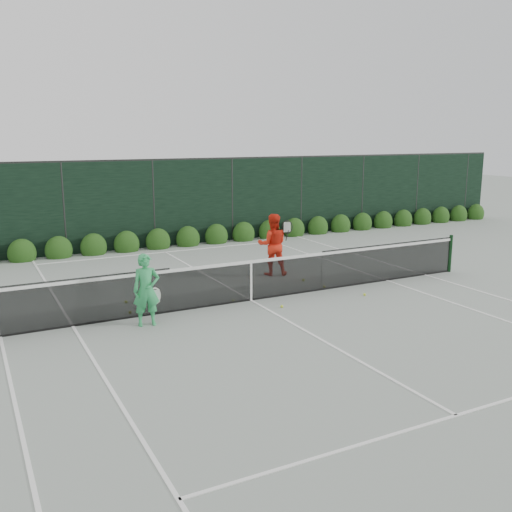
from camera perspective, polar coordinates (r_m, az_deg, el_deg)
ground at (r=13.61m, az=-0.49°, el=-4.47°), size 80.00×80.00×0.00m
tennis_net at (r=13.46m, az=-0.59°, el=-2.32°), size 12.90×0.10×1.07m
player_woman at (r=11.91m, az=-10.90°, el=-3.36°), size 0.64×0.43×1.50m
player_man at (r=15.91m, az=1.67°, el=1.16°), size 1.02×0.92×1.73m
court_lines at (r=13.61m, az=-0.49°, el=-4.45°), size 11.03×23.83×0.01m
windscreen_fence at (r=10.95m, az=5.90°, el=-0.43°), size 32.00×21.07×3.06m
hedge_row at (r=20.03m, az=-9.77°, el=1.42°), size 31.66×0.65×0.94m
tennis_balls at (r=13.79m, az=-0.04°, el=-4.11°), size 5.56×2.14×0.07m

